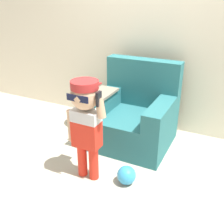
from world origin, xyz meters
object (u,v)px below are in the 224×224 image
at_px(armchair, 134,116).
at_px(person_child, 86,116).
at_px(side_table, 87,108).
at_px(toy_ball, 126,175).

xyz_separation_m(armchair, person_child, (-0.13, -0.88, 0.34)).
relative_size(armchair, side_table, 2.30).
bearing_deg(person_child, armchair, 81.24).
xyz_separation_m(person_child, side_table, (-0.61, 0.98, -0.42)).
bearing_deg(toy_ball, armchair, 108.03).
height_order(armchair, side_table, armchair).
height_order(person_child, toy_ball, person_child).
distance_m(armchair, side_table, 0.76).
bearing_deg(side_table, armchair, -7.65).
bearing_deg(side_table, person_child, -57.96).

